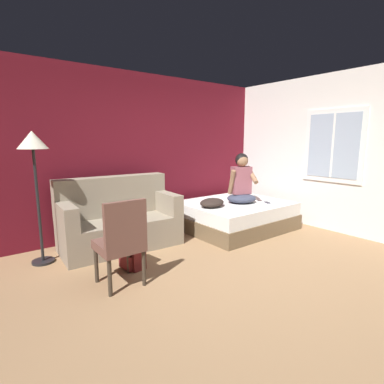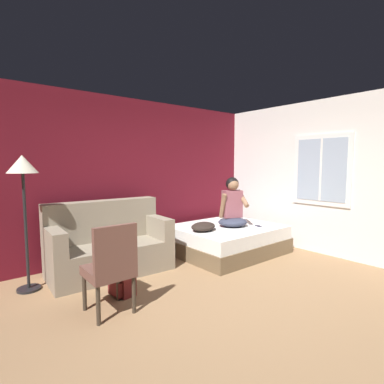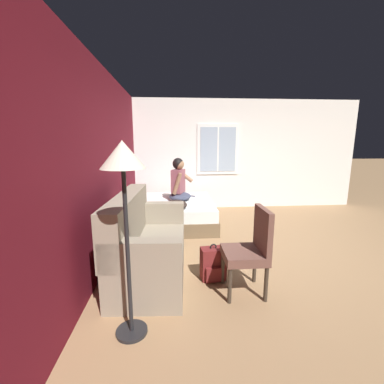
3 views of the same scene
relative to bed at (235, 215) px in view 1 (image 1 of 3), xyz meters
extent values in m
plane|color=#93704C|center=(-1.51, -1.49, -0.24)|extent=(40.00, 40.00, 0.00)
cube|color=maroon|center=(-1.51, 1.06, 1.11)|extent=(10.49, 0.16, 2.70)
cube|color=silver|center=(1.31, -1.49, 1.11)|extent=(0.16, 6.32, 2.70)
cube|color=white|center=(1.22, -1.09, 1.25)|extent=(0.02, 1.04, 1.24)
cube|color=#9EB2C6|center=(1.20, -1.09, 1.25)|extent=(0.01, 0.88, 1.08)
cube|color=white|center=(1.20, -1.09, 1.25)|extent=(0.01, 0.04, 1.08)
cube|color=brown|center=(0.00, 0.00, -0.11)|extent=(1.83, 1.55, 0.26)
cube|color=white|center=(0.00, 0.00, 0.13)|extent=(1.77, 1.51, 0.22)
cube|color=gray|center=(-2.06, 0.33, -0.02)|extent=(1.74, 0.89, 0.44)
cube|color=gray|center=(-2.04, 0.63, 0.50)|extent=(1.71, 0.33, 0.60)
cube|color=gray|center=(-2.82, 0.37, 0.36)|extent=(0.22, 0.81, 0.32)
cube|color=gray|center=(-1.30, 0.29, 0.36)|extent=(0.22, 0.81, 0.32)
cylinder|color=#382D23|center=(-2.36, -0.54, -0.04)|extent=(0.04, 0.04, 0.40)
cylinder|color=#382D23|center=(-2.75, -0.53, -0.04)|extent=(0.04, 0.04, 0.40)
cylinder|color=#382D23|center=(-2.36, -0.93, -0.04)|extent=(0.04, 0.04, 0.40)
cylinder|color=#382D23|center=(-2.75, -0.92, -0.04)|extent=(0.04, 0.04, 0.40)
cube|color=brown|center=(-2.56, -0.73, 0.21)|extent=(0.46, 0.46, 0.10)
cube|color=brown|center=(-2.56, -0.93, 0.50)|extent=(0.46, 0.06, 0.48)
ellipsoid|color=#383D51|center=(0.05, -0.10, 0.32)|extent=(0.64, 0.60, 0.16)
cube|color=#8C4C56|center=(0.06, -0.07, 0.64)|extent=(0.38, 0.31, 0.48)
cylinder|color=#936B4C|center=(-0.14, -0.04, 0.62)|extent=(0.15, 0.23, 0.44)
cylinder|color=#936B4C|center=(0.19, -0.20, 0.74)|extent=(0.21, 0.38, 0.29)
sphere|color=#936B4C|center=(0.06, -0.08, 0.99)|extent=(0.21, 0.21, 0.21)
ellipsoid|color=black|center=(0.06, -0.07, 1.00)|extent=(0.29, 0.29, 0.23)
cube|color=maroon|center=(-2.25, -0.44, -0.04)|extent=(0.22, 0.32, 0.40)
cube|color=maroon|center=(-2.36, -0.45, -0.13)|extent=(0.08, 0.24, 0.18)
torus|color=black|center=(-2.25, -0.44, 0.18)|extent=(0.03, 0.09, 0.09)
ellipsoid|color=#2D231E|center=(-0.58, -0.02, 0.31)|extent=(0.56, 0.48, 0.14)
cube|color=black|center=(0.41, -0.38, 0.25)|extent=(0.12, 0.16, 0.01)
cylinder|color=black|center=(-3.12, 0.44, -0.22)|extent=(0.28, 0.28, 0.03)
cylinder|color=black|center=(-3.12, 0.44, 0.52)|extent=(0.04, 0.04, 1.45)
cone|color=beige|center=(-3.12, 0.44, 1.35)|extent=(0.36, 0.36, 0.22)
camera|label=1|loc=(-3.83, -3.70, 1.36)|focal=28.00mm
camera|label=2|loc=(-3.83, -3.70, 1.36)|focal=28.00mm
camera|label=3|loc=(-5.17, 0.05, 1.46)|focal=24.00mm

